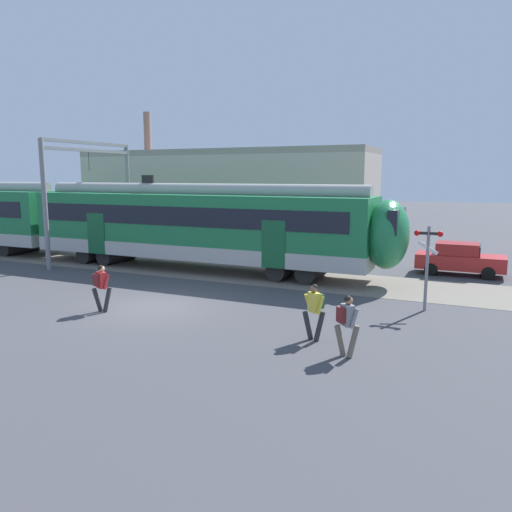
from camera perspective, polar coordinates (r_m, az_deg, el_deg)
ground_plane at (r=18.54m, az=-11.72°, el=-5.76°), size 160.00×160.00×0.00m
track_bed at (r=32.59m, az=-23.79°, el=0.11°), size 80.00×4.40×0.01m
commuter_train at (r=30.52m, az=-20.94°, el=3.97°), size 38.05×3.07×4.73m
pedestrian_red at (r=18.14m, az=-17.30°, el=-3.10°), size 0.65×0.57×1.67m
pedestrian_yellow at (r=14.48m, az=6.73°, el=-5.82°), size 0.67×0.51×1.67m
pedestrian_grey at (r=13.30m, az=10.30°, el=-7.28°), size 0.69×0.50×1.67m
parked_car_red at (r=25.73m, az=22.25°, el=-0.29°), size 4.01×1.77×1.54m
catenary_gantry at (r=29.08m, az=-18.45°, el=7.94°), size 0.24×6.64×6.53m
crossing_signal at (r=18.28m, az=19.01°, el=0.15°), size 0.96×0.22×3.00m
background_building at (r=34.49m, az=-3.82°, el=6.69°), size 20.41×5.00×9.20m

